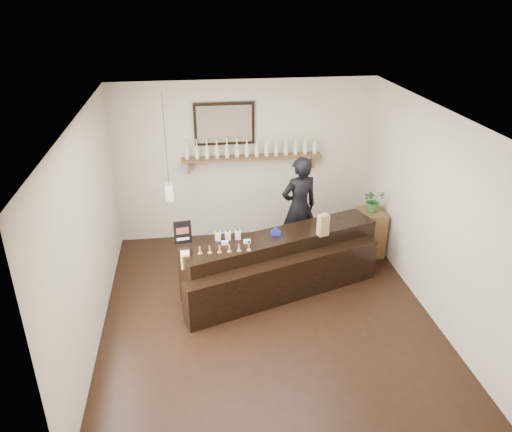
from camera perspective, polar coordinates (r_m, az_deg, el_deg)
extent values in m
plane|color=black|center=(7.18, 1.24, -10.92)|extent=(5.00, 5.00, 0.00)
plane|color=beige|center=(8.74, -1.24, 6.32)|extent=(4.50, 0.00, 4.50)
plane|color=beige|center=(4.39, 6.70, -15.14)|extent=(4.50, 0.00, 4.50)
plane|color=beige|center=(6.51, -18.60, -1.96)|extent=(0.00, 5.00, 5.00)
plane|color=beige|center=(7.14, 19.50, 0.31)|extent=(0.00, 5.00, 5.00)
plane|color=white|center=(5.97, 1.50, 11.35)|extent=(5.00, 5.00, 0.00)
cube|color=brown|center=(8.60, -0.48, 6.70)|extent=(2.40, 0.25, 0.04)
cube|color=brown|center=(8.61, -7.69, 5.64)|extent=(0.04, 0.20, 0.20)
cube|color=brown|center=(8.86, 6.48, 6.29)|extent=(0.04, 0.20, 0.20)
cube|color=black|center=(8.49, -3.65, 10.48)|extent=(1.02, 0.04, 0.72)
cube|color=#3F3828|center=(8.46, -3.63, 10.44)|extent=(0.92, 0.01, 0.62)
cube|color=white|center=(7.91, -9.86, 2.69)|extent=(0.12, 0.12, 0.28)
cylinder|color=black|center=(7.63, -10.33, 8.56)|extent=(0.01, 0.01, 1.41)
cylinder|color=beige|center=(8.50, -7.91, 7.10)|extent=(0.07, 0.07, 0.20)
cone|color=beige|center=(8.46, -7.96, 7.91)|extent=(0.07, 0.07, 0.05)
cylinder|color=beige|center=(8.44, -7.99, 8.30)|extent=(0.02, 0.02, 0.07)
cylinder|color=gold|center=(8.43, -8.01, 8.61)|extent=(0.03, 0.03, 0.02)
cylinder|color=white|center=(8.51, -7.91, 6.97)|extent=(0.07, 0.07, 0.09)
cylinder|color=beige|center=(8.50, -6.77, 7.16)|extent=(0.07, 0.07, 0.20)
cone|color=beige|center=(8.46, -6.81, 7.98)|extent=(0.07, 0.07, 0.05)
cylinder|color=beige|center=(8.44, -6.83, 8.37)|extent=(0.02, 0.02, 0.07)
cylinder|color=gold|center=(8.43, -6.85, 8.68)|extent=(0.03, 0.03, 0.02)
cylinder|color=white|center=(8.51, -6.76, 7.03)|extent=(0.07, 0.07, 0.09)
cylinder|color=beige|center=(8.50, -5.62, 7.23)|extent=(0.07, 0.07, 0.20)
cone|color=beige|center=(8.47, -5.65, 8.04)|extent=(0.07, 0.07, 0.05)
cylinder|color=beige|center=(8.45, -5.67, 8.43)|extent=(0.02, 0.02, 0.07)
cylinder|color=gold|center=(8.44, -5.69, 8.74)|extent=(0.03, 0.03, 0.02)
cylinder|color=white|center=(8.51, -5.61, 7.10)|extent=(0.07, 0.07, 0.09)
cylinder|color=beige|center=(8.51, -4.47, 7.29)|extent=(0.07, 0.07, 0.20)
cone|color=beige|center=(8.47, -4.50, 8.10)|extent=(0.07, 0.07, 0.05)
cylinder|color=beige|center=(8.46, -4.51, 8.49)|extent=(0.02, 0.02, 0.07)
cylinder|color=gold|center=(8.44, -4.53, 8.80)|extent=(0.03, 0.03, 0.02)
cylinder|color=white|center=(8.52, -4.47, 7.16)|extent=(0.07, 0.07, 0.09)
cylinder|color=beige|center=(8.52, -3.33, 7.35)|extent=(0.07, 0.07, 0.20)
cone|color=beige|center=(8.48, -3.35, 8.16)|extent=(0.07, 0.07, 0.05)
cylinder|color=beige|center=(8.47, -3.36, 8.55)|extent=(0.02, 0.02, 0.07)
cylinder|color=gold|center=(8.45, -3.37, 8.86)|extent=(0.03, 0.03, 0.02)
cylinder|color=white|center=(8.53, -3.32, 7.21)|extent=(0.07, 0.07, 0.09)
cylinder|color=beige|center=(8.54, -2.19, 7.40)|extent=(0.07, 0.07, 0.20)
cone|color=beige|center=(8.50, -2.20, 8.22)|extent=(0.07, 0.07, 0.05)
cylinder|color=beige|center=(8.48, -2.21, 8.60)|extent=(0.02, 0.02, 0.07)
cylinder|color=gold|center=(8.47, -2.21, 8.91)|extent=(0.03, 0.03, 0.02)
cylinder|color=white|center=(8.54, -2.18, 7.27)|extent=(0.07, 0.07, 0.09)
cylinder|color=beige|center=(8.55, -1.05, 7.45)|extent=(0.07, 0.07, 0.20)
cone|color=beige|center=(8.52, -1.06, 8.27)|extent=(0.07, 0.07, 0.05)
cylinder|color=beige|center=(8.50, -1.06, 8.65)|extent=(0.02, 0.02, 0.07)
cylinder|color=gold|center=(8.48, -1.06, 8.96)|extent=(0.03, 0.03, 0.02)
cylinder|color=white|center=(8.56, -1.05, 7.32)|extent=(0.07, 0.07, 0.09)
cylinder|color=beige|center=(8.57, 0.08, 7.50)|extent=(0.07, 0.07, 0.20)
cone|color=beige|center=(8.54, 0.08, 8.31)|extent=(0.07, 0.07, 0.05)
cylinder|color=beige|center=(8.52, 0.08, 8.70)|extent=(0.02, 0.02, 0.07)
cylinder|color=gold|center=(8.51, 0.08, 9.00)|extent=(0.03, 0.03, 0.02)
cylinder|color=white|center=(8.58, 0.08, 7.37)|extent=(0.07, 0.07, 0.09)
cylinder|color=beige|center=(8.60, 1.21, 7.54)|extent=(0.07, 0.07, 0.20)
cone|color=beige|center=(8.56, 1.22, 8.35)|extent=(0.07, 0.07, 0.05)
cylinder|color=beige|center=(8.54, 1.22, 8.74)|extent=(0.02, 0.02, 0.07)
cylinder|color=gold|center=(8.53, 1.22, 9.04)|extent=(0.03, 0.03, 0.02)
cylinder|color=white|center=(8.60, 1.21, 7.42)|extent=(0.07, 0.07, 0.09)
cylinder|color=beige|center=(8.62, 2.33, 7.59)|extent=(0.07, 0.07, 0.20)
cone|color=beige|center=(8.59, 2.34, 8.39)|extent=(0.07, 0.07, 0.05)
cylinder|color=beige|center=(8.57, 2.35, 8.78)|extent=(0.02, 0.02, 0.07)
cylinder|color=gold|center=(8.56, 2.36, 9.08)|extent=(0.03, 0.03, 0.02)
cylinder|color=white|center=(8.63, 2.33, 7.46)|extent=(0.07, 0.07, 0.09)
cylinder|color=beige|center=(8.66, 3.44, 7.63)|extent=(0.07, 0.07, 0.20)
cone|color=beige|center=(8.62, 3.47, 8.43)|extent=(0.07, 0.07, 0.05)
cylinder|color=beige|center=(8.60, 3.48, 8.81)|extent=(0.02, 0.02, 0.07)
cylinder|color=gold|center=(8.59, 3.48, 9.11)|extent=(0.03, 0.03, 0.02)
cylinder|color=white|center=(8.66, 3.44, 7.50)|extent=(0.07, 0.07, 0.09)
cylinder|color=beige|center=(8.69, 4.55, 7.66)|extent=(0.07, 0.07, 0.20)
cone|color=beige|center=(8.65, 4.58, 8.46)|extent=(0.07, 0.07, 0.05)
cylinder|color=beige|center=(8.63, 4.59, 8.84)|extent=(0.02, 0.02, 0.07)
cylinder|color=gold|center=(8.62, 4.60, 9.14)|extent=(0.03, 0.03, 0.02)
cylinder|color=white|center=(8.70, 4.54, 7.53)|extent=(0.07, 0.07, 0.09)
cylinder|color=beige|center=(8.73, 5.64, 7.69)|extent=(0.07, 0.07, 0.20)
cone|color=beige|center=(8.69, 5.68, 8.49)|extent=(0.07, 0.07, 0.05)
cylinder|color=beige|center=(8.67, 5.70, 8.87)|extent=(0.02, 0.02, 0.07)
cylinder|color=gold|center=(8.66, 5.71, 9.17)|extent=(0.03, 0.03, 0.02)
cylinder|color=white|center=(8.73, 5.64, 7.57)|extent=(0.07, 0.07, 0.09)
cylinder|color=beige|center=(8.77, 6.73, 7.72)|extent=(0.07, 0.07, 0.20)
cone|color=beige|center=(8.73, 6.77, 8.52)|extent=(0.07, 0.07, 0.05)
cylinder|color=beige|center=(8.71, 6.79, 8.90)|extent=(0.02, 0.02, 0.07)
cylinder|color=gold|center=(8.70, 6.81, 9.19)|extent=(0.03, 0.03, 0.02)
cylinder|color=white|center=(8.77, 6.73, 7.60)|extent=(0.07, 0.07, 0.09)
cube|color=black|center=(7.57, 2.89, -4.99)|extent=(3.07, 1.50, 0.85)
cube|color=black|center=(7.28, 3.45, -7.28)|extent=(2.98, 1.25, 0.65)
cube|color=white|center=(7.08, -3.57, -3.08)|extent=(0.10, 0.04, 0.05)
cube|color=white|center=(7.10, -1.03, -2.92)|extent=(0.10, 0.04, 0.05)
cube|color=#EFEA92|center=(6.97, -8.06, -5.41)|extent=(0.12, 0.12, 0.12)
cube|color=#EFEA92|center=(6.91, -8.12, -4.56)|extent=(0.12, 0.12, 0.12)
cube|color=beige|center=(7.19, -4.39, -2.33)|extent=(0.08, 0.08, 0.13)
cube|color=beige|center=(7.16, -4.36, -2.48)|extent=(0.07, 0.00, 0.06)
cylinder|color=black|center=(7.16, -4.41, -1.81)|extent=(0.02, 0.02, 0.03)
cube|color=beige|center=(7.20, -3.24, -2.26)|extent=(0.08, 0.08, 0.13)
cube|color=beige|center=(7.16, -3.22, -2.41)|extent=(0.07, 0.00, 0.06)
cylinder|color=black|center=(7.17, -3.26, -1.74)|extent=(0.02, 0.02, 0.03)
cube|color=beige|center=(7.21, -2.10, -2.19)|extent=(0.08, 0.08, 0.13)
cube|color=beige|center=(7.18, -2.07, -2.34)|extent=(0.07, 0.00, 0.06)
cylinder|color=black|center=(7.18, -2.11, -1.67)|extent=(0.02, 0.02, 0.03)
cylinder|color=#B96F3E|center=(6.95, -6.37, -5.02)|extent=(0.07, 0.07, 0.20)
cone|color=#B96F3E|center=(6.89, -6.42, -4.10)|extent=(0.07, 0.07, 0.05)
cylinder|color=#B96F3E|center=(6.86, -6.44, -3.67)|extent=(0.02, 0.02, 0.07)
cylinder|color=black|center=(6.83, -6.46, -3.32)|extent=(0.03, 0.03, 0.02)
cylinder|color=white|center=(6.96, -6.36, -5.16)|extent=(0.07, 0.07, 0.09)
cylinder|color=#B96F3E|center=(6.95, -5.25, -4.95)|extent=(0.07, 0.07, 0.20)
cone|color=#B96F3E|center=(6.89, -5.30, -4.04)|extent=(0.07, 0.07, 0.05)
cylinder|color=#B96F3E|center=(6.86, -5.32, -3.60)|extent=(0.02, 0.02, 0.07)
cylinder|color=black|center=(6.84, -5.33, -3.25)|extent=(0.03, 0.03, 0.02)
cylinder|color=white|center=(6.96, -5.25, -5.10)|extent=(0.07, 0.07, 0.09)
cylinder|color=#B96F3E|center=(6.96, -4.14, -4.88)|extent=(0.07, 0.07, 0.20)
cone|color=#B96F3E|center=(6.89, -4.17, -3.97)|extent=(0.07, 0.07, 0.05)
cylinder|color=#B96F3E|center=(6.86, -4.19, -3.53)|extent=(0.02, 0.02, 0.07)
cylinder|color=black|center=(6.84, -4.20, -3.19)|extent=(0.03, 0.03, 0.02)
cylinder|color=white|center=(6.97, -4.14, -5.03)|extent=(0.07, 0.07, 0.09)
cylinder|color=#B96F3E|center=(6.96, -3.03, -4.81)|extent=(0.07, 0.07, 0.20)
cone|color=#B96F3E|center=(6.90, -3.05, -3.90)|extent=(0.07, 0.07, 0.05)
cylinder|color=#B96F3E|center=(6.87, -3.07, -3.46)|extent=(0.02, 0.02, 0.07)
cylinder|color=black|center=(6.85, -3.07, -3.12)|extent=(0.03, 0.03, 0.02)
cylinder|color=white|center=(6.97, -3.03, -4.96)|extent=(0.07, 0.07, 0.09)
cylinder|color=#B96F3E|center=(6.97, -1.92, -4.74)|extent=(0.07, 0.07, 0.20)
cone|color=#B96F3E|center=(6.91, -1.94, -3.83)|extent=(0.07, 0.07, 0.05)
cylinder|color=#B96F3E|center=(6.88, -1.94, -3.39)|extent=(0.02, 0.02, 0.07)
cylinder|color=black|center=(6.86, -1.95, -3.05)|extent=(0.03, 0.03, 0.02)
cylinder|color=white|center=(6.98, -1.92, -4.88)|extent=(0.07, 0.07, 0.09)
cylinder|color=#B96F3E|center=(6.99, -0.82, -4.67)|extent=(0.07, 0.07, 0.20)
cone|color=#B96F3E|center=(6.92, -0.82, -3.75)|extent=(0.07, 0.07, 0.05)
cylinder|color=#B96F3E|center=(6.90, -0.83, -3.32)|extent=(0.02, 0.02, 0.07)
cylinder|color=black|center=(6.87, -0.83, -2.97)|extent=(0.03, 0.03, 0.02)
cylinder|color=white|center=(7.00, -0.82, -4.81)|extent=(0.07, 0.07, 0.09)
cube|color=black|center=(7.11, -8.38, -1.86)|extent=(0.25, 0.05, 0.35)
cube|color=brown|center=(7.08, -8.40, -1.69)|extent=(0.18, 0.03, 0.10)
cube|color=white|center=(7.14, -8.33, -2.61)|extent=(0.18, 0.03, 0.04)
cube|color=#9C714B|center=(7.33, 7.67, -1.02)|extent=(0.18, 0.15, 0.33)
cube|color=black|center=(7.30, 7.77, -1.55)|extent=(0.09, 0.03, 0.07)
cube|color=#1821A8|center=(7.33, 2.26, -1.94)|extent=(0.15, 0.08, 0.07)
cylinder|color=#1821A8|center=(7.31, 2.26, -1.61)|extent=(0.08, 0.04, 0.08)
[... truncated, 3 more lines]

